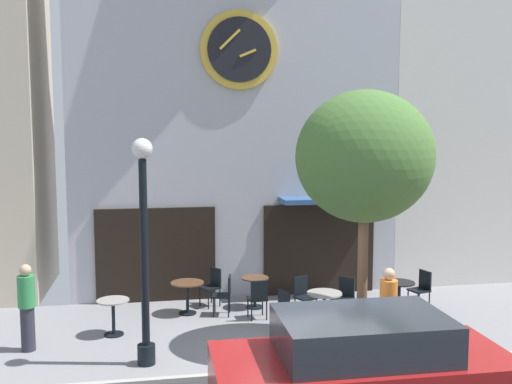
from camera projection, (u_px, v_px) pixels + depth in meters
name	position (u px, v px, depth m)	size (l,w,h in m)	color
clock_building	(233.00, 74.00, 15.13)	(8.22, 3.46, 10.93)	#B2B2BC
neighbor_building_right	(471.00, 25.00, 17.07)	(6.12, 3.97, 14.46)	silver
street_lamp	(144.00, 252.00, 10.21)	(0.36, 0.36, 4.04)	black
street_tree	(365.00, 157.00, 10.99)	(2.64, 2.38, 4.94)	brown
cafe_table_near_door	(113.00, 311.00, 11.85)	(0.66, 0.66, 0.74)	black
cafe_table_center_right	(187.00, 291.00, 13.22)	(0.75, 0.75, 0.74)	black
cafe_table_center	(255.00, 287.00, 13.68)	(0.64, 0.64, 0.73)	black
cafe_table_leftmost	(324.00, 302.00, 12.35)	(0.75, 0.75, 0.75)	black
cafe_table_center_left	(399.00, 292.00, 13.15)	(0.69, 0.69, 0.76)	black
cafe_chair_left_end	(258.00, 296.00, 12.83)	(0.43, 0.43, 0.90)	black
cafe_chair_facing_street	(213.00, 284.00, 13.85)	(0.55, 0.55, 0.90)	black
cafe_chair_near_tree	(422.00, 287.00, 13.61)	(0.50, 0.50, 0.90)	black
cafe_chair_right_end	(225.00, 292.00, 13.14)	(0.47, 0.47, 0.90)	black
cafe_chair_under_awning	(345.00, 294.00, 12.98)	(0.56, 0.56, 0.90)	black
cafe_chair_near_lamp	(303.00, 293.00, 13.05)	(0.53, 0.53, 0.90)	black
cafe_chair_curbside	(288.00, 307.00, 12.02)	(0.52, 0.52, 0.90)	black
pedestrian_green	(27.00, 306.00, 10.98)	(0.45, 0.45, 1.67)	#2D2D38
pedestrian_orange	(388.00, 311.00, 10.69)	(0.41, 0.41, 1.67)	#2D2D38
parked_car_red	(361.00, 368.00, 8.40)	(4.31, 2.05, 1.55)	maroon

